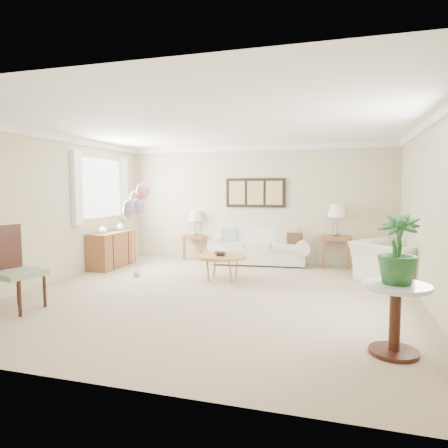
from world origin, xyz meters
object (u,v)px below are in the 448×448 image
(armchair, at_px, (392,263))
(balloon_cluster, at_px, (135,203))
(coffee_table, at_px, (222,257))
(accent_chair, at_px, (13,266))
(sofa, at_px, (259,249))

(armchair, bearing_deg, balloon_cluster, 51.34)
(coffee_table, relative_size, armchair, 0.79)
(armchair, distance_m, accent_chair, 5.93)
(sofa, distance_m, armchair, 2.86)
(sofa, height_order, accent_chair, accent_chair)
(sofa, bearing_deg, coffee_table, -100.50)
(coffee_table, height_order, accent_chair, accent_chair)
(accent_chair, distance_m, balloon_cluster, 2.51)
(sofa, distance_m, balloon_cluster, 2.96)
(balloon_cluster, bearing_deg, coffee_table, 7.88)
(accent_chair, xyz_separation_m, balloon_cluster, (0.59, 2.31, 0.78))
(armchair, bearing_deg, sofa, 16.18)
(coffee_table, xyz_separation_m, accent_chair, (-2.19, -2.54, 0.19))
(coffee_table, bearing_deg, accent_chair, -130.87)
(accent_chair, relative_size, balloon_cluster, 0.66)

